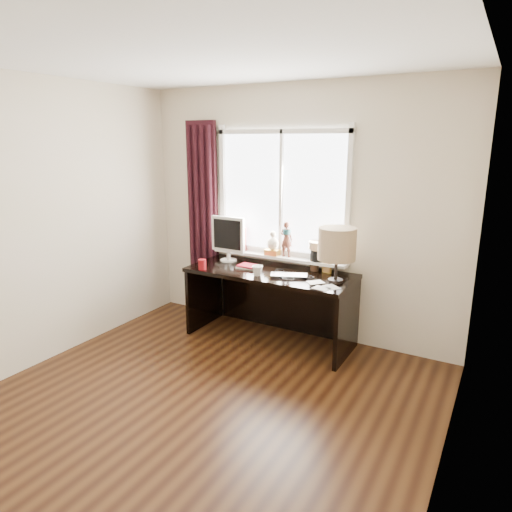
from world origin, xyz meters
The scene contains 18 objects.
floor centered at (0.00, 0.00, 0.00)m, with size 3.50×4.00×0.00m, color #40240F.
ceiling centered at (0.00, 0.00, 2.60)m, with size 3.50×4.00×0.00m, color white.
wall_back centered at (0.00, 2.00, 1.30)m, with size 3.50×2.60×0.00m, color beige.
wall_left centered at (-1.75, 0.00, 1.30)m, with size 4.00×2.60×0.00m, color beige.
wall_right centered at (1.75, 0.00, 1.30)m, with size 4.00×2.60×0.00m, color beige.
laptop centered at (0.16, 1.55, 0.76)m, with size 0.36×0.23×0.03m, color silver.
mug centered at (-0.14, 1.43, 0.80)m, with size 0.11×0.10×0.11m, color white.
red_cup centered at (-0.74, 1.34, 0.80)m, with size 0.08×0.08×0.11m, color maroon.
window centered at (-0.14, 1.95, 1.30)m, with size 1.52×0.20×1.40m.
curtain centered at (-1.13, 1.91, 1.12)m, with size 0.38×0.09×2.25m.
desk centered at (-0.10, 1.73, 0.51)m, with size 1.70×0.70×0.75m.
monitor centered at (-0.69, 1.76, 1.03)m, with size 0.40×0.18×0.49m.
notebook_stack centered at (-0.35, 1.63, 0.77)m, with size 0.24×0.19×0.03m.
brush_holder centered at (0.28, 1.88, 0.81)m, with size 0.09×0.09×0.25m.
icon_frame centered at (0.42, 1.85, 0.81)m, with size 0.10×0.04×0.13m.
table_lamp centered at (0.60, 1.60, 1.11)m, with size 0.35×0.35×0.52m.
loose_papers centered at (0.54, 1.44, 0.75)m, with size 0.36×0.29×0.00m.
desk_cables centered at (0.15, 1.60, 0.75)m, with size 0.48×0.28×0.01m.
Camera 1 is at (1.96, -2.30, 2.05)m, focal length 32.00 mm.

